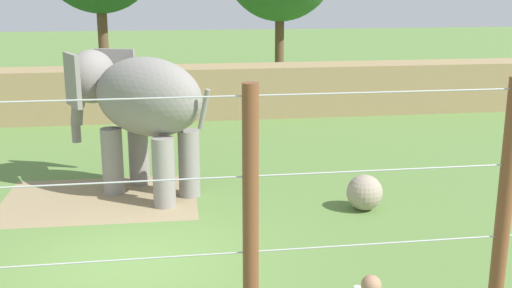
{
  "coord_description": "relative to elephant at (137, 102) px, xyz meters",
  "views": [
    {
      "loc": [
        0.67,
        -10.3,
        4.67
      ],
      "look_at": [
        2.63,
        2.45,
        1.4
      ],
      "focal_mm": 43.66,
      "sensor_mm": 36.0,
      "label": 1
    }
  ],
  "objects": [
    {
      "name": "cable_fence",
      "position": [
        -0.17,
        -7.3,
        -0.32
      ],
      "size": [
        10.75,
        0.19,
        3.63
      ],
      "color": "brown",
      "rests_on": "ground"
    },
    {
      "name": "embankment_wall",
      "position": [
        -0.12,
        8.55,
        -1.22
      ],
      "size": [
        36.0,
        1.8,
        1.85
      ],
      "primitive_type": "cube",
      "color": "#997F56",
      "rests_on": "ground"
    },
    {
      "name": "dirt_patch",
      "position": [
        -0.91,
        -0.39,
        -2.14
      ],
      "size": [
        4.4,
        3.29,
        0.01
      ],
      "primitive_type": "cube",
      "rotation": [
        0.0,
        0.0,
        -0.02
      ],
      "color": "#937F5B",
      "rests_on": "ground"
    },
    {
      "name": "elephant",
      "position": [
        0.0,
        0.0,
        0.0
      ],
      "size": [
        3.71,
        3.58,
        3.24
      ],
      "color": "gray",
      "rests_on": "ground"
    },
    {
      "name": "enrichment_ball",
      "position": [
        4.78,
        -1.94,
        -1.76
      ],
      "size": [
        0.77,
        0.77,
        0.77
      ],
      "primitive_type": "sphere",
      "color": "gray",
      "rests_on": "ground"
    },
    {
      "name": "ground_plane",
      "position": [
        -0.12,
        -3.81,
        -2.15
      ],
      "size": [
        120.0,
        120.0,
        0.0
      ],
      "primitive_type": "plane",
      "color": "#5B7F3D"
    }
  ]
}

